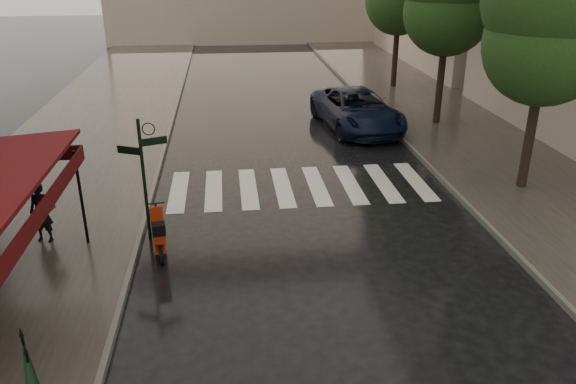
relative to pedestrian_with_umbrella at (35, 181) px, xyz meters
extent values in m
plane|color=black|center=(3.68, -2.97, -1.70)|extent=(120.00, 120.00, 0.00)
cube|color=#38332D|center=(-0.82, 9.03, -1.64)|extent=(6.00, 60.00, 0.12)
cube|color=#38332D|center=(13.93, 9.03, -1.64)|extent=(5.50, 60.00, 0.12)
cube|color=#595651|center=(2.23, 9.03, -1.62)|extent=(0.12, 60.00, 0.16)
cube|color=#595651|center=(11.13, 9.03, -1.62)|extent=(0.12, 60.00, 0.16)
cube|color=silver|center=(2.98, 3.03, -1.69)|extent=(0.50, 3.20, 0.01)
cube|color=silver|center=(4.03, 3.03, -1.69)|extent=(0.50, 3.20, 0.01)
cube|color=silver|center=(5.08, 3.03, -1.69)|extent=(0.50, 3.20, 0.01)
cube|color=silver|center=(6.13, 3.03, -1.69)|extent=(0.50, 3.20, 0.01)
cube|color=silver|center=(7.18, 3.03, -1.69)|extent=(0.50, 3.20, 0.01)
cube|color=silver|center=(8.23, 3.03, -1.69)|extent=(0.50, 3.20, 0.01)
cube|color=silver|center=(9.28, 3.03, -1.69)|extent=(0.50, 3.20, 0.01)
cube|color=silver|center=(10.33, 3.03, -1.69)|extent=(0.50, 3.20, 0.01)
cube|color=#4C0A0E|center=(1.16, -3.47, 0.65)|extent=(0.04, 7.00, 0.35)
cylinder|color=black|center=(1.03, -0.22, -0.40)|extent=(0.07, 0.07, 2.35)
cylinder|color=black|center=(2.48, 0.03, -0.15)|extent=(0.08, 0.08, 3.10)
cube|color=black|center=(2.78, 0.03, 0.85)|extent=(0.62, 0.26, 0.18)
cube|color=black|center=(2.20, 0.03, 0.65)|extent=(0.56, 0.29, 0.18)
cylinder|color=black|center=(13.28, 2.03, 0.55)|extent=(0.28, 0.28, 4.26)
sphere|color=#1B3714|center=(13.28, 2.03, 2.60)|extent=(3.40, 3.40, 3.40)
cylinder|color=black|center=(13.18, 9.03, 0.66)|extent=(0.28, 0.28, 4.48)
sphere|color=#1B3714|center=(13.18, 9.03, 2.82)|extent=(3.40, 3.40, 3.40)
cylinder|color=black|center=(13.38, 16.03, 0.61)|extent=(0.28, 0.28, 4.37)
sphere|color=#1B3714|center=(13.38, 16.03, 2.71)|extent=(3.40, 3.40, 3.40)
imported|color=black|center=(0.00, 0.00, -0.82)|extent=(0.61, 0.46, 1.51)
imported|color=black|center=(0.00, 0.00, 0.38)|extent=(1.05, 1.06, 0.82)
cube|color=#462F12|center=(0.24, -0.05, -0.58)|extent=(0.17, 0.30, 0.32)
cylinder|color=black|center=(2.89, -1.26, -1.47)|extent=(0.16, 0.46, 0.45)
cylinder|color=black|center=(2.71, -0.11, -1.47)|extent=(0.16, 0.46, 0.45)
cube|color=#9C280E|center=(2.80, -0.66, -1.40)|extent=(0.44, 1.24, 0.09)
cube|color=#9C280E|center=(2.83, -0.89, -1.12)|extent=(0.35, 0.55, 0.26)
cube|color=#9C280E|center=(2.73, -0.25, -1.05)|extent=(0.31, 0.16, 0.70)
cylinder|color=black|center=(2.72, -0.15, -0.65)|extent=(0.43, 0.10, 0.03)
cube|color=black|center=(2.88, -1.23, -0.81)|extent=(0.34, 0.32, 0.26)
imported|color=black|center=(9.77, 8.96, -0.92)|extent=(3.28, 5.87, 1.55)
camera|label=1|loc=(4.51, -12.76, 4.89)|focal=35.00mm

